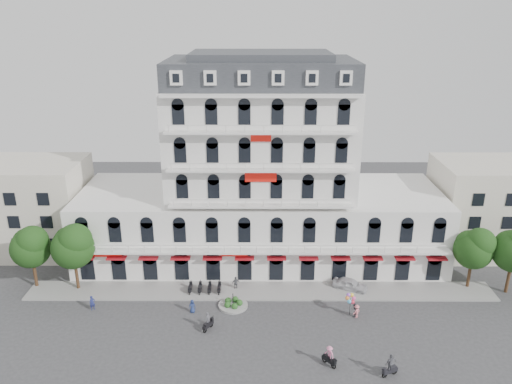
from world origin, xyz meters
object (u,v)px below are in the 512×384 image
at_px(rider_center, 329,355).
at_px(balloon_vendor, 353,305).
at_px(rider_northeast, 391,365).
at_px(parked_car, 350,284).
at_px(rider_west, 208,322).

distance_m(rider_center, balloon_vendor, 8.49).
bearing_deg(rider_northeast, rider_center, -39.57).
xyz_separation_m(rider_northeast, rider_center, (-5.17, 1.38, -0.10)).
bearing_deg(parked_car, rider_center, -173.50).
height_order(parked_car, rider_northeast, rider_northeast).
bearing_deg(balloon_vendor, parked_car, 82.82).
height_order(rider_center, balloon_vendor, balloon_vendor).
height_order(rider_northeast, balloon_vendor, balloon_vendor).
xyz_separation_m(rider_northeast, balloon_vendor, (-1.68, 9.12, 0.11)).
bearing_deg(balloon_vendor, rider_west, -170.67).
height_order(parked_car, rider_center, rider_center).
bearing_deg(rider_west, balloon_vendor, -50.29).
distance_m(parked_car, rider_northeast, 14.40).
relative_size(rider_west, rider_northeast, 0.87).
relative_size(rider_northeast, rider_center, 1.13).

